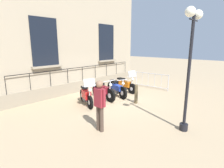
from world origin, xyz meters
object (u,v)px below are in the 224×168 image
object	(u,v)px
motorcycle_maroon	(103,91)
crowd_barrier	(151,80)
motorcycle_orange	(125,85)
lamppost	(190,55)
motorcycle_red	(86,96)
pedestrian_standing	(100,103)
motorcycle_blue	(117,89)
bollard	(136,94)

from	to	relation	value
motorcycle_maroon	crowd_barrier	world-z (taller)	motorcycle_maroon
motorcycle_orange	lamppost	size ratio (longest dim) A/B	0.49
motorcycle_red	pedestrian_standing	distance (m)	2.90
motorcycle_blue	lamppost	world-z (taller)	lamppost
motorcycle_orange	motorcycle_red	bearing A→B (deg)	-88.25
crowd_barrier	bollard	distance (m)	3.45
motorcycle_blue	crowd_barrier	size ratio (longest dim) A/B	0.84
motorcycle_red	crowd_barrier	world-z (taller)	motorcycle_red
motorcycle_maroon	motorcycle_orange	size ratio (longest dim) A/B	1.01
lamppost	pedestrian_standing	bearing A→B (deg)	-138.11
lamppost	bollard	xyz separation A→B (m)	(-2.89, 1.35, -2.09)
motorcycle_red	bollard	xyz separation A→B (m)	(1.71, 1.81, 0.05)
motorcycle_maroon	motorcycle_red	bearing A→B (deg)	-89.51
motorcycle_maroon	bollard	size ratio (longest dim) A/B	1.95
crowd_barrier	bollard	bearing A→B (deg)	-73.15
bollard	motorcycle_maroon	bearing A→B (deg)	-160.81
motorcycle_red	motorcycle_orange	size ratio (longest dim) A/B	0.93
motorcycle_red	pedestrian_standing	size ratio (longest dim) A/B	1.02
crowd_barrier	pedestrian_standing	distance (m)	6.82
motorcycle_maroon	pedestrian_standing	distance (m)	3.68
motorcycle_red	crowd_barrier	size ratio (longest dim) A/B	0.76
motorcycle_maroon	motorcycle_orange	bearing A→B (deg)	92.51
motorcycle_blue	pedestrian_standing	world-z (taller)	pedestrian_standing
motorcycle_blue	motorcycle_maroon	bearing A→B (deg)	-98.02
motorcycle_blue	bollard	distance (m)	1.63
bollard	motorcycle_blue	bearing A→B (deg)	167.05
motorcycle_orange	bollard	world-z (taller)	motorcycle_orange
motorcycle_blue	motorcycle_orange	distance (m)	1.09
crowd_barrier	pedestrian_standing	xyz separation A→B (m)	(1.72, -6.58, 0.45)
motorcycle_blue	lamppost	distance (m)	5.25
motorcycle_maroon	pedestrian_standing	size ratio (longest dim) A/B	1.11
motorcycle_blue	crowd_barrier	xyz separation A→B (m)	(0.59, 2.93, 0.13)
lamppost	bollard	size ratio (longest dim) A/B	3.99
motorcycle_blue	motorcycle_orange	world-z (taller)	motorcycle_orange
motorcycle_maroon	lamppost	size ratio (longest dim) A/B	0.49
motorcycle_blue	pedestrian_standing	distance (m)	4.36
motorcycle_red	motorcycle_maroon	xyz separation A→B (m)	(-0.01, 1.21, -0.01)
motorcycle_maroon	bollard	distance (m)	1.82
motorcycle_maroon	motorcycle_blue	world-z (taller)	motorcycle_maroon
motorcycle_orange	crowd_barrier	distance (m)	2.04
motorcycle_blue	bollard	size ratio (longest dim) A/B	2.00
motorcycle_maroon	crowd_barrier	xyz separation A→B (m)	(0.72, 3.90, 0.12)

